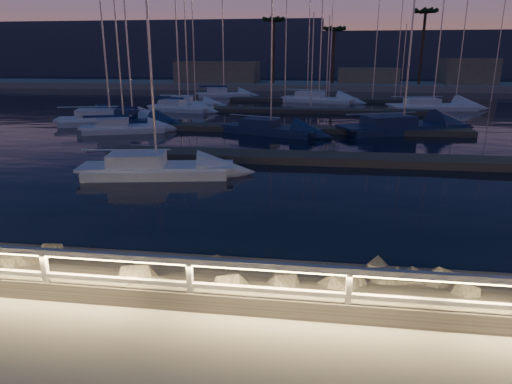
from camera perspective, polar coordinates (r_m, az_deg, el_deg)
ground at (r=8.99m, az=4.68°, el=-15.11°), size 400.00×400.00×0.00m
harbor_water at (r=39.28m, az=7.54°, el=8.10°), size 400.00×440.00×0.60m
guard_rail at (r=8.61m, az=4.34°, el=-10.70°), size 44.11×0.12×1.06m
riprap at (r=11.11m, az=27.85°, el=-11.91°), size 25.45×2.48×1.25m
floating_docks at (r=40.47m, az=7.60°, el=9.15°), size 22.00×36.00×0.40m
far_shore at (r=81.82m, az=7.95°, el=13.30°), size 160.00×14.00×5.20m
palm_left at (r=80.27m, az=2.22°, el=20.41°), size 3.00×3.00×11.20m
palm_center at (r=80.77m, az=9.78°, el=19.21°), size 3.00×3.00×9.70m
palm_right at (r=81.41m, az=20.42°, el=20.03°), size 3.00×3.00×12.20m
distant_hills at (r=143.12m, az=-1.00°, el=16.55°), size 230.00×37.50×18.00m
sailboat_a at (r=34.85m, az=-16.42°, el=7.78°), size 6.39×3.80×10.61m
sailboat_b at (r=21.60m, az=-12.77°, el=3.02°), size 7.20×3.28×11.85m
sailboat_f at (r=38.50m, az=-15.35°, el=8.71°), size 8.33×4.62×13.71m
sailboat_g at (r=32.97m, az=1.57°, el=7.97°), size 7.39×4.50×12.17m
sailboat_h at (r=35.03m, az=17.54°, el=7.82°), size 9.82×6.29×16.20m
sailboat_i at (r=47.48m, az=-9.66°, el=10.41°), size 7.04×3.63×11.61m
sailboat_j at (r=39.33m, az=-18.04°, el=8.66°), size 8.65×4.78×14.22m
sailboat_k at (r=56.78m, az=7.62°, el=11.50°), size 9.27×5.20×15.18m
sailboat_l at (r=51.33m, az=20.95°, el=10.04°), size 9.44×4.18×15.44m
sailboat_m at (r=64.23m, az=-4.21°, el=12.17°), size 7.77×4.08×12.83m
sailboat_n at (r=52.29m, az=-8.64°, el=10.97°), size 6.72×2.18×11.35m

